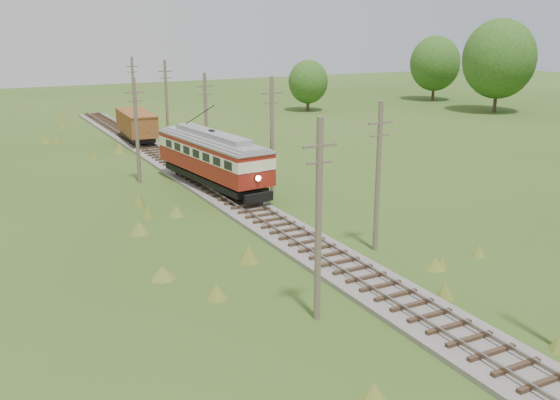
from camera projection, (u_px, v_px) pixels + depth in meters
railbed_main at (218, 190)px, 48.29m from camera, size 3.60×96.00×0.57m
streetcar at (212, 155)px, 48.39m from camera, size 4.59×13.72×6.21m
gondola at (136, 124)px, 67.66m from camera, size 3.34×8.97×2.93m
gravel_pile at (211, 152)px, 61.07m from camera, size 2.99×3.17×1.09m
utility_pole_r_2 at (378, 176)px, 34.96m from camera, size 1.60×0.30×8.60m
utility_pole_r_3 at (272, 137)px, 45.95m from camera, size 1.60×0.30×9.00m
utility_pole_r_4 at (206, 118)px, 57.04m from camera, size 1.60×0.30×8.40m
utility_pole_r_5 at (167, 100)px, 68.24m from camera, size 1.60×0.30×8.90m
utility_pole_r_6 at (134, 91)px, 79.27m from camera, size 1.60×0.30×8.70m
utility_pole_l_a at (318, 219)px, 26.45m from camera, size 1.60×0.30×9.00m
utility_pole_l_b at (137, 130)px, 50.26m from camera, size 1.60×0.30×8.60m
tree_right_4 at (499, 59)px, 90.75m from camera, size 10.50×10.50×13.53m
tree_right_5 at (435, 63)px, 105.72m from camera, size 8.40×8.40×10.82m
tree_mid_b at (308, 82)px, 92.94m from camera, size 5.88×5.88×7.57m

